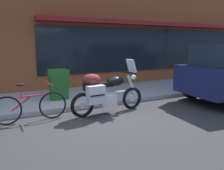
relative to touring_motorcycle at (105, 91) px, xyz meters
name	(u,v)px	position (x,y,z in m)	size (l,w,h in m)	color
ground_plane	(100,120)	(-0.31, -0.37, -0.60)	(80.00, 80.00, 0.00)	#2E2E2E
storefront_building	(192,14)	(6.55, 3.57, 2.64)	(21.71, 0.90, 6.62)	brown
touring_motorcycle	(105,91)	(0.00, 0.00, 0.00)	(2.12, 0.75, 1.39)	black
parked_bicycle	(30,106)	(-1.80, 0.25, -0.23)	(1.69, 0.48, 0.92)	black
sandwich_board_sign	(59,85)	(-0.76, 1.59, -0.01)	(0.55, 0.41, 0.93)	#1E511E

